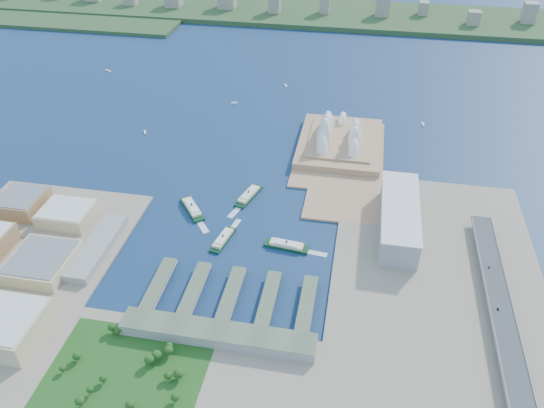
% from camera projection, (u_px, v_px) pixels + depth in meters
% --- Properties ---
extents(ground, '(3000.00, 3000.00, 0.00)m').
position_uv_depth(ground, '(235.00, 252.00, 648.48)').
color(ground, '#0D213F').
rests_on(ground, ground).
extents(south_land, '(720.00, 180.00, 3.00)m').
position_uv_depth(south_land, '(180.00, 401.00, 480.66)').
color(south_land, gray).
rests_on(south_land, ground).
extents(east_land, '(240.00, 500.00, 3.00)m').
position_uv_depth(east_land, '(440.00, 308.00, 572.50)').
color(east_land, gray).
rests_on(east_land, ground).
extents(peninsula, '(135.00, 220.00, 3.00)m').
position_uv_depth(peninsula, '(340.00, 153.00, 838.44)').
color(peninsula, '#A9805C').
rests_on(peninsula, ground).
extents(far_shore, '(2200.00, 260.00, 12.00)m').
position_uv_depth(far_shore, '(322.00, 13.00, 1423.98)').
color(far_shore, '#2D4926').
rests_on(far_shore, ground).
extents(opera_house, '(134.00, 180.00, 58.00)m').
position_uv_depth(opera_house, '(341.00, 130.00, 836.76)').
color(opera_house, white).
rests_on(opera_house, peninsula).
extents(toaster_building, '(45.00, 155.00, 35.00)m').
position_uv_depth(toaster_building, '(399.00, 217.00, 671.28)').
color(toaster_building, gray).
rests_on(toaster_building, east_land).
extents(expressway, '(26.00, 340.00, 11.85)m').
position_uv_depth(expressway, '(501.00, 318.00, 551.34)').
color(expressway, gray).
rests_on(expressway, east_land).
extents(west_buildings, '(200.00, 280.00, 27.00)m').
position_uv_depth(west_buildings, '(13.00, 255.00, 619.95)').
color(west_buildings, '#94714A').
rests_on(west_buildings, west_land).
extents(ferry_wharves, '(184.00, 90.00, 9.30)m').
position_uv_depth(ferry_wharves, '(231.00, 295.00, 584.06)').
color(ferry_wharves, '#4C5943').
rests_on(ferry_wharves, ground).
extents(terminal_building, '(200.00, 28.00, 12.00)m').
position_uv_depth(terminal_building, '(218.00, 334.00, 533.66)').
color(terminal_building, gray).
rests_on(terminal_building, south_land).
extents(park, '(150.00, 110.00, 16.00)m').
position_uv_depth(park, '(125.00, 367.00, 499.81)').
color(park, '#194714').
rests_on(park, south_land).
extents(far_skyline, '(1900.00, 140.00, 55.00)m').
position_uv_depth(far_skyline, '(321.00, 3.00, 1388.36)').
color(far_skyline, gray).
rests_on(far_skyline, far_shore).
extents(ferry_a, '(47.41, 55.69, 11.09)m').
position_uv_depth(ferry_a, '(192.00, 207.00, 714.69)').
color(ferry_a, '#0D351D').
rests_on(ferry_a, ground).
extents(ferry_b, '(30.40, 59.18, 10.85)m').
position_uv_depth(ferry_b, '(249.00, 194.00, 739.54)').
color(ferry_b, '#0D351D').
rests_on(ferry_b, ground).
extents(ferry_c, '(23.20, 53.37, 9.79)m').
position_uv_depth(ferry_c, '(223.00, 238.00, 662.94)').
color(ferry_c, '#0D351D').
rests_on(ferry_c, ground).
extents(ferry_d, '(56.63, 20.10, 10.48)m').
position_uv_depth(ferry_d, '(286.00, 244.00, 652.71)').
color(ferry_d, '#0D351D').
rests_on(ferry_d, ground).
extents(boat_a, '(8.14, 12.78, 2.43)m').
position_uv_depth(boat_a, '(145.00, 132.00, 894.71)').
color(boat_a, white).
rests_on(boat_a, ground).
extents(boat_b, '(11.99, 7.23, 3.06)m').
position_uv_depth(boat_b, '(234.00, 103.00, 986.34)').
color(boat_b, white).
rests_on(boat_b, ground).
extents(boat_c, '(5.43, 13.25, 2.90)m').
position_uv_depth(boat_c, '(423.00, 124.00, 917.62)').
color(boat_c, white).
rests_on(boat_c, ground).
extents(boat_d, '(16.24, 10.65, 2.77)m').
position_uv_depth(boat_d, '(108.00, 70.00, 1113.25)').
color(boat_d, white).
rests_on(boat_d, ground).
extents(boat_e, '(9.00, 12.75, 3.02)m').
position_uv_depth(boat_e, '(286.00, 85.00, 1050.89)').
color(boat_e, white).
rests_on(boat_e, ground).
extents(car_b, '(1.24, 3.54, 1.17)m').
position_uv_depth(car_b, '(498.00, 309.00, 552.35)').
color(car_b, slate).
rests_on(car_b, expressway).
extents(car_c, '(1.64, 4.03, 1.17)m').
position_uv_depth(car_c, '(489.00, 267.00, 604.38)').
color(car_c, slate).
rests_on(car_c, expressway).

